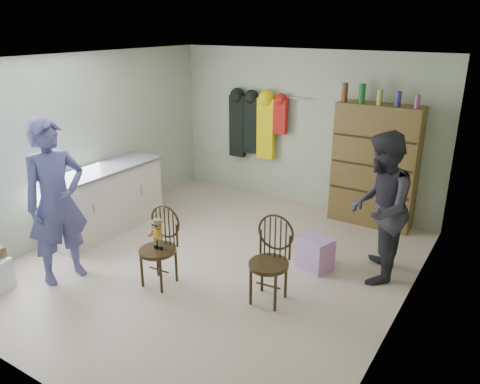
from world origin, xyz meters
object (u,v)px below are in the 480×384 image
Objects in this scene: counter at (104,199)px; chair_front at (160,241)px; chair_far at (271,256)px; dresser at (375,165)px.

chair_front is at bearing -22.54° from counter.
dresser reaches higher than chair_far.
dresser is at bearing 35.70° from counter.
chair_far is 0.46× the size of dresser.
chair_far is at bearing -95.97° from dresser.
dresser reaches higher than counter.
dresser is (3.20, 2.30, 0.44)m from counter.
counter is 0.90× the size of dresser.
counter is 1.83m from chair_front.
chair_front is 0.45× the size of dresser.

